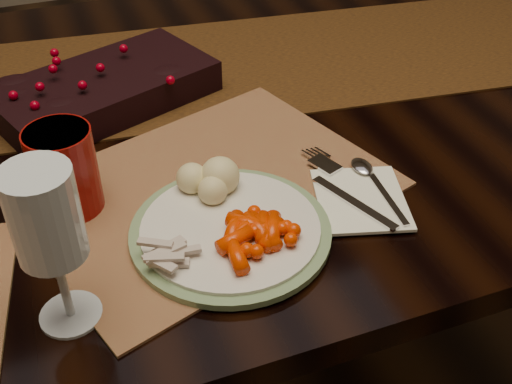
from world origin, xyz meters
name	(u,v)px	position (x,y,z in m)	size (l,w,h in m)	color
dining_table	(192,276)	(0.00, 0.00, 0.38)	(1.80, 1.00, 0.75)	black
table_runner	(134,77)	(-0.04, 0.13, 0.75)	(1.81, 0.37, 0.00)	#592907
centerpiece	(104,85)	(-0.10, 0.06, 0.79)	(0.34, 0.17, 0.07)	black
placemat_main	(207,189)	(-0.02, -0.21, 0.75)	(0.46, 0.33, 0.00)	#91664E
dinner_plate	(230,230)	(-0.02, -0.31, 0.76)	(0.25, 0.25, 0.01)	white
baby_carrots	(260,229)	(0.01, -0.34, 0.78)	(0.10, 0.08, 0.02)	#E13000
mashed_potatoes	(203,179)	(-0.03, -0.24, 0.79)	(0.09, 0.08, 0.05)	beige
turkey_shreds	(167,254)	(-0.10, -0.34, 0.78)	(0.07, 0.06, 0.02)	#9E928D
napkin	(361,199)	(0.16, -0.31, 0.76)	(0.11, 0.13, 0.00)	white
fork	(346,192)	(0.15, -0.29, 0.76)	(0.03, 0.18, 0.00)	silver
spoon	(379,188)	(0.19, -0.30, 0.76)	(0.03, 0.14, 0.00)	white
red_cup	(64,170)	(-0.19, -0.19, 0.81)	(0.08, 0.08, 0.11)	maroon
wine_glass	(54,251)	(-0.22, -0.37, 0.85)	(0.07, 0.07, 0.19)	silver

